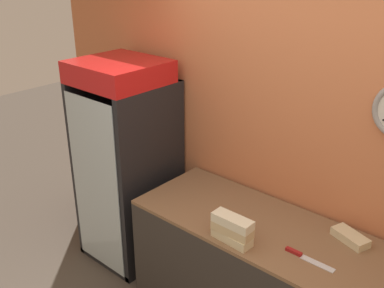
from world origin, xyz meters
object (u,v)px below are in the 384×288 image
Objects in this scene: sandwich_stack_bottom at (232,237)px; sandwich_stack_middle at (232,229)px; chefs_knife at (303,256)px; beverage_cooler at (131,153)px; sandwich_stack_top at (233,221)px; sandwich_flat_left at (350,237)px.

sandwich_stack_middle is (0.00, 0.00, 0.06)m from sandwich_stack_bottom.
sandwich_stack_middle is at bearing -160.04° from chefs_knife.
beverage_cooler is 1.40m from sandwich_stack_top.
chefs_knife is at bearing 19.96° from sandwich_stack_middle.
chefs_knife is at bearing -6.05° from beverage_cooler.
sandwich_stack_bottom is 1.02× the size of sandwich_stack_middle.
sandwich_stack_middle reaches higher than sandwich_stack_bottom.
sandwich_stack_middle is at bearing 0.00° from sandwich_stack_top.
beverage_cooler is at bearing 165.79° from sandwich_stack_top.
beverage_cooler reaches higher than sandwich_stack_bottom.
beverage_cooler is 1.39m from sandwich_stack_middle.
sandwich_stack_top is 0.85× the size of chefs_knife.
beverage_cooler is 1.93m from sandwich_flat_left.
sandwich_stack_bottom reaches higher than sandwich_flat_left.
sandwich_stack_top is at bearing 0.00° from sandwich_stack_bottom.
sandwich_stack_bottom reaches higher than chefs_knife.
sandwich_flat_left is at bearing 41.46° from sandwich_stack_top.
sandwich_stack_top is at bearing -138.54° from sandwich_flat_left.
sandwich_flat_left is (0.57, 0.51, -0.06)m from sandwich_stack_middle.
sandwich_stack_top is (0.00, 0.00, 0.12)m from sandwich_stack_bottom.
sandwich_flat_left is at bearing 4.85° from beverage_cooler.
chefs_knife is at bearing 19.96° from sandwich_stack_bottom.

